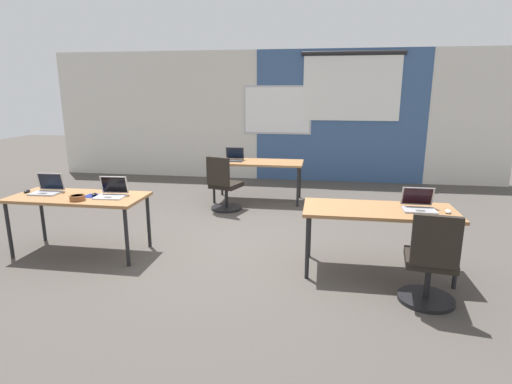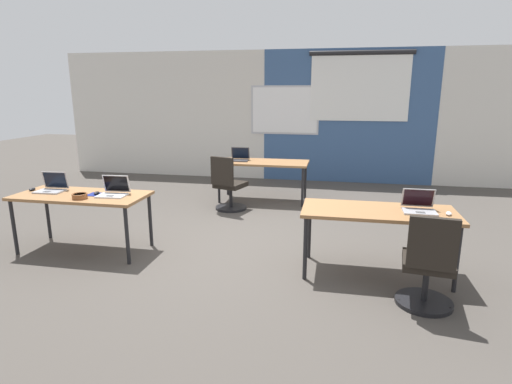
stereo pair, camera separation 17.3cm
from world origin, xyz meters
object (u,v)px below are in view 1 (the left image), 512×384
Objects in this scene: desk_near_right at (379,214)px; mouse_near_left_inner at (94,194)px; mouse_near_right_end at (448,211)px; mouse_near_left_end at (27,191)px; laptop_near_right_end at (419,205)px; desk_near_left at (78,201)px; snack_bowl at (77,197)px; laptop_far_left at (234,158)px; chair_near_right_end at (430,267)px; desk_far_center at (258,165)px; chair_far_left at (224,188)px; laptop_near_left_end at (47,189)px; laptop_near_left_inner at (112,193)px.

mouse_near_left_inner is at bearing 179.65° from desk_near_right.
mouse_near_left_end is at bearing 178.76° from mouse_near_right_end.
mouse_near_left_inner is at bearing -179.46° from laptop_near_right_end.
snack_bowl is at bearing -58.90° from desk_near_left.
chair_near_right_end is (2.58, -3.50, -0.39)m from laptop_far_left.
mouse_near_left_end is at bearing -131.88° from desk_far_center.
desk_near_left is 4.81× the size of laptop_near_right_end.
desk_near_left is 1.74× the size of chair_far_left.
laptop_near_left_end reaches higher than desk_near_right.
mouse_near_right_end is 1.03× the size of mouse_near_left_inner.
laptop_near_left_end is 3.40× the size of mouse_near_left_end.
desk_near_right is 1.74× the size of chair_near_right_end.
desk_near_left is at bearing -117.60° from laptop_far_left.
desk_near_left is at bearing 179.96° from laptop_near_left_inner.
laptop_near_right_end is at bearing -0.30° from mouse_near_left_end.
laptop_near_right_end reaches higher than chair_near_right_end.
laptop_near_left_end reaches higher than laptop_far_left.
laptop_near_left_end reaches higher than mouse_near_left_inner.
desk_near_right is 3.57m from laptop_far_left.
mouse_near_left_end is at bearing 163.57° from snack_bowl.
chair_near_right_end is at bearing -7.36° from snack_bowl.
laptop_near_left_end is at bearing 178.98° from desk_near_right.
mouse_near_right_end is at bearing 1.97° from snack_bowl.
laptop_near_left_end is at bearing 178.44° from mouse_near_right_end.
chair_near_right_end is at bearing -90.62° from laptop_near_right_end.
chair_far_left reaches higher than desk_near_right.
desk_near_right and desk_far_center have the same top height.
laptop_far_left is 3.24m from snack_bowl.
snack_bowl is (-3.38, -0.20, 0.10)m from desk_near_right.
mouse_near_left_end is at bearing -178.22° from laptop_near_left_end.
snack_bowl reaches higher than mouse_near_left_end.
snack_bowl is (0.83, -0.25, 0.02)m from mouse_near_left_end.
mouse_near_left_inner is 0.92m from mouse_near_left_end.
mouse_near_right_end is at bearing -47.63° from laptop_far_left.
chair_near_right_end is at bearing -12.48° from laptop_near_left_end.
mouse_near_left_end is at bearing 62.74° from chair_far_left.
chair_far_left is 3.34m from laptop_near_right_end.
laptop_far_left is 1.03× the size of laptop_near_right_end.
desk_near_right is 1.00× the size of desk_far_center.
laptop_near_right_end is 0.81m from chair_near_right_end.
mouse_near_left_inner is at bearing 79.49° from chair_far_left.
mouse_near_left_inner is (-1.11, -2.79, -0.03)m from laptop_far_left.
desk_near_right is 15.92× the size of mouse_near_left_end.
desk_near_left is at bearing -11.57° from laptop_near_left_end.
chair_near_right_end is 3.77m from mouse_near_left_inner.
mouse_near_right_end is 4.90m from mouse_near_left_end.
chair_far_left is 2.26m from laptop_near_left_inner.
chair_near_right_end is at bearing 150.69° from chair_far_left.
laptop_far_left is 1.00× the size of laptop_near_left_end.
chair_far_left is at bearing -122.23° from desk_far_center.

